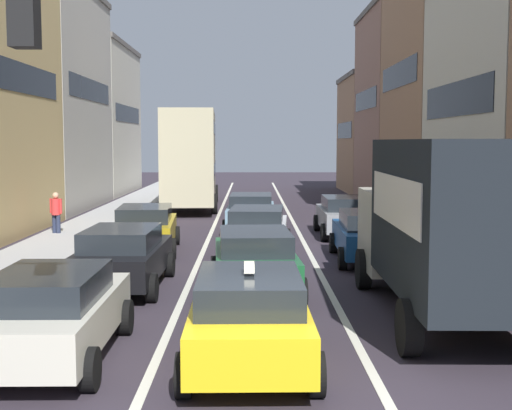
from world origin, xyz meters
The scene contains 17 objects.
ground_plane centered at (0.00, 0.00, 0.00)m, with size 140.00×140.00×0.00m, color #322B35.
sidewalk_left centered at (-6.70, 20.00, 0.07)m, with size 2.60×64.00×0.14m, color #ACACAC.
lane_stripe_left centered at (-1.70, 20.00, 0.01)m, with size 0.16×60.00×0.01m, color silver.
lane_stripe_right centered at (1.70, 20.00, 0.01)m, with size 0.16×60.00×0.01m, color silver.
building_row_right centered at (9.90, 21.03, 5.35)m, with size 7.20×43.90×12.06m.
removalist_box_truck centered at (3.70, 4.37, 1.97)m, with size 2.82×7.75×3.58m.
taxi_centre_lane_front centered at (-0.19, 1.64, 0.80)m, with size 2.10×4.32×1.66m.
sedan_left_lane_front centered at (-3.38, 1.89, 0.80)m, with size 2.08×4.31×1.49m.
sedan_centre_lane_second centered at (-0.07, 6.85, 0.80)m, with size 2.25×4.39×1.49m.
wagon_left_lane_second centered at (-3.24, 7.38, 0.80)m, with size 2.13×4.33×1.49m.
hatchback_centre_lane_third centered at (0.04, 12.39, 0.80)m, with size 2.28×4.41×1.49m.
sedan_left_lane_third centered at (-3.53, 12.93, 0.80)m, with size 2.29×4.41×1.49m.
coupe_centre_lane_fourth centered at (-0.15, 17.93, 0.80)m, with size 2.14×4.34×1.49m.
sedan_right_lane_behind_truck centered at (3.34, 11.18, 0.80)m, with size 2.17×4.35×1.49m.
wagon_right_lane_far centered at (3.37, 16.65, 0.80)m, with size 2.08×4.31×1.49m.
bus_mid_queue_primary centered at (-3.32, 27.66, 2.83)m, with size 3.14×10.60×5.06m.
pedestrian_near_kerb centered at (-7.40, 16.56, 0.95)m, with size 0.51×0.34×1.66m.
Camera 1 is at (-0.16, -9.13, 3.55)m, focal length 48.76 mm.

